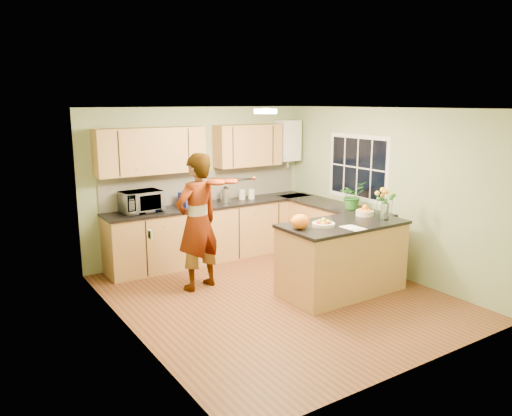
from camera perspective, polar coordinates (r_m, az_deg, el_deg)
floor at (r=6.86m, az=2.44°, el=-10.06°), size 4.50×4.50×0.00m
ceiling at (r=6.36m, az=2.64°, el=11.30°), size 4.00×4.50×0.02m
wall_back at (r=8.40m, az=-6.45°, el=2.85°), size 4.00×0.02×2.50m
wall_front at (r=4.90m, az=18.07°, el=-4.33°), size 4.00×0.02×2.50m
wall_left at (r=5.60m, az=-14.37°, el=-2.09°), size 0.02×4.50×2.50m
wall_right at (r=7.81m, az=14.56°, el=1.85°), size 0.02×4.50×2.50m
back_counter at (r=8.34m, az=-4.78°, el=-2.65°), size 3.64×0.62×0.94m
right_counter at (r=8.36m, az=8.59°, el=-2.71°), size 0.62×2.24×0.94m
splashback at (r=8.43m, az=-5.79°, el=2.56°), size 3.60×0.02×0.52m
upper_cabinets at (r=8.09m, az=-7.12°, el=6.77°), size 3.20×0.34×0.70m
boiler at (r=9.07m, az=3.64°, el=7.70°), size 0.40×0.30×0.86m
window_right at (r=8.17m, az=11.53°, el=4.56°), size 0.01×1.30×1.05m
light_switch at (r=5.04m, az=-12.01°, el=-2.94°), size 0.02×0.09×0.09m
ceiling_lamp at (r=6.60m, az=1.09°, el=11.00°), size 0.30×0.30×0.07m
peninsula_island at (r=6.95m, az=9.80°, el=-5.60°), size 1.72×0.88×0.99m
fruit_dish at (r=6.58m, az=7.73°, el=-1.70°), size 0.30×0.30×0.10m
orange_bowl at (r=7.28m, az=12.33°, el=-0.37°), size 0.25×0.25×0.15m
flower_vase at (r=7.05m, az=14.62°, el=1.37°), size 0.27×0.27×0.51m
orange_bag at (r=6.39m, az=5.06°, el=-1.56°), size 0.31×0.29×0.19m
papers at (r=6.54m, az=11.09°, el=-2.24°), size 0.21×0.28×0.01m
violinist at (r=6.92m, az=-6.70°, el=-1.62°), size 0.79×0.61×1.91m
violin at (r=6.71m, az=-4.45°, el=2.99°), size 0.71×0.62×0.18m
microwave at (r=7.73m, az=-12.97°, el=0.71°), size 0.62×0.44×0.33m
blue_box at (r=8.05m, az=-7.62°, el=1.03°), size 0.33×0.27×0.23m
kettle at (r=8.36m, az=-3.49°, el=1.56°), size 0.16×0.16×0.30m
jar_cream at (r=8.54m, az=-1.61°, el=1.55°), size 0.13×0.13×0.17m
jar_white at (r=8.59m, az=-0.52°, el=1.60°), size 0.11×0.11×0.17m
potted_plant at (r=7.89m, az=10.91°, el=1.42°), size 0.42×0.37×0.43m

